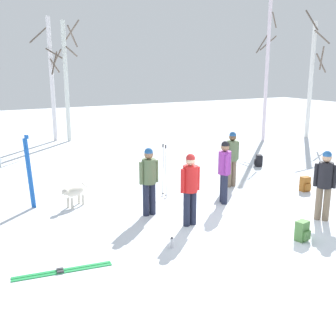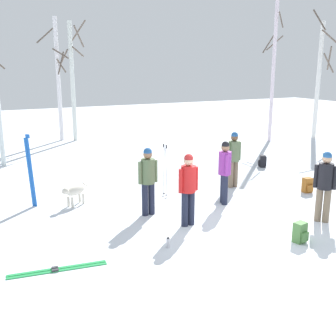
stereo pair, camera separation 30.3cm
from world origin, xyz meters
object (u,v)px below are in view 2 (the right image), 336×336
(ski_pair_lying_0, at_px, (58,270))
(backpack_1, at_px, (262,161))
(backpack_0, at_px, (307,185))
(person_3, at_px, (225,168))
(backpack_2, at_px, (300,233))
(birch_tree_3, at_px, (72,78))
(person_2, at_px, (325,182))
(birch_tree_5, at_px, (319,78))
(ski_pair_planted_0, at_px, (30,171))
(water_bottle_0, at_px, (168,243))
(birch_tree_2, at_px, (58,78))
(person_1, at_px, (188,185))
(dog, at_px, (74,192))
(person_0, at_px, (234,156))
(birch_tree_4, at_px, (273,66))
(ski_poles_0, at_px, (165,169))
(person_4, at_px, (148,177))

(ski_pair_lying_0, distance_m, backpack_1, 9.65)
(backpack_0, bearing_deg, person_3, 174.44)
(backpack_2, xyz_separation_m, birch_tree_3, (-1.13, 14.25, 2.83))
(person_2, bearing_deg, birch_tree_5, 45.02)
(backpack_2, distance_m, birch_tree_5, 14.03)
(ski_pair_planted_0, relative_size, birch_tree_3, 0.34)
(water_bottle_0, relative_size, birch_tree_5, 0.04)
(backpack_0, xyz_separation_m, birch_tree_2, (-4.49, 12.11, 2.83))
(ski_pair_planted_0, height_order, backpack_0, ski_pair_planted_0)
(person_1, height_order, backpack_2, person_1)
(backpack_1, bearing_deg, person_3, -142.27)
(dog, xyz_separation_m, backpack_2, (3.67, -4.49, -0.17))
(backpack_2, distance_m, birch_tree_3, 14.57)
(person_0, xyz_separation_m, birch_tree_4, (6.31, 5.77, 2.64))
(backpack_1, distance_m, birch_tree_5, 7.95)
(ski_pair_lying_0, height_order, birch_tree_5, birch_tree_5)
(person_2, xyz_separation_m, birch_tree_4, (6.11, 9.13, 2.64))
(person_2, bearing_deg, birch_tree_2, 102.28)
(birch_tree_5, bearing_deg, person_1, -147.44)
(birch_tree_5, bearing_deg, birch_tree_3, 156.42)
(backpack_2, bearing_deg, person_0, 74.21)
(ski_pair_lying_0, distance_m, water_bottle_0, 2.25)
(backpack_0, relative_size, birch_tree_5, 0.07)
(ski_poles_0, bearing_deg, person_3, -46.80)
(water_bottle_0, distance_m, birch_tree_4, 13.83)
(person_0, relative_size, person_3, 1.00)
(ski_pair_planted_0, height_order, ski_pair_lying_0, ski_pair_planted_0)
(ski_poles_0, height_order, birch_tree_3, birch_tree_3)
(ski_pair_lying_0, height_order, ski_poles_0, ski_poles_0)
(person_3, xyz_separation_m, ski_pair_planted_0, (-4.68, 2.10, -0.01))
(person_2, height_order, ski_pair_lying_0, person_2)
(backpack_0, bearing_deg, person_1, -171.44)
(birch_tree_3, relative_size, birch_tree_4, 0.81)
(person_3, xyz_separation_m, birch_tree_5, (10.05, 6.53, 2.06))
(person_2, xyz_separation_m, dog, (-5.01, 3.82, -0.59))
(person_0, distance_m, ski_poles_0, 2.32)
(person_2, relative_size, dog, 2.10)
(dog, height_order, backpack_2, dog)
(dog, height_order, birch_tree_2, birch_tree_2)
(birch_tree_3, bearing_deg, person_0, -77.50)
(birch_tree_3, height_order, birch_tree_5, birch_tree_5)
(person_2, distance_m, ski_pair_lying_0, 6.30)
(person_1, height_order, ski_pair_planted_0, ski_pair_planted_0)
(dog, height_order, water_bottle_0, dog)
(person_3, xyz_separation_m, birch_tree_2, (-1.70, 11.84, 2.06))
(ski_poles_0, height_order, birch_tree_5, birch_tree_5)
(water_bottle_0, xyz_separation_m, birch_tree_4, (10.08, 8.79, 3.51))
(birch_tree_4, bearing_deg, person_0, -137.57)
(person_4, height_order, birch_tree_2, birch_tree_2)
(person_4, xyz_separation_m, backpack_0, (4.97, -0.40, -0.77))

